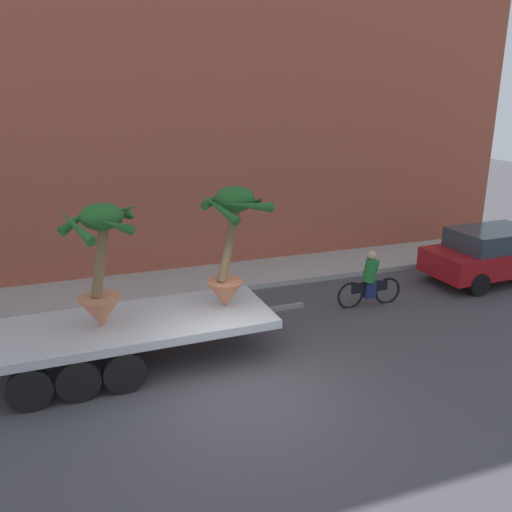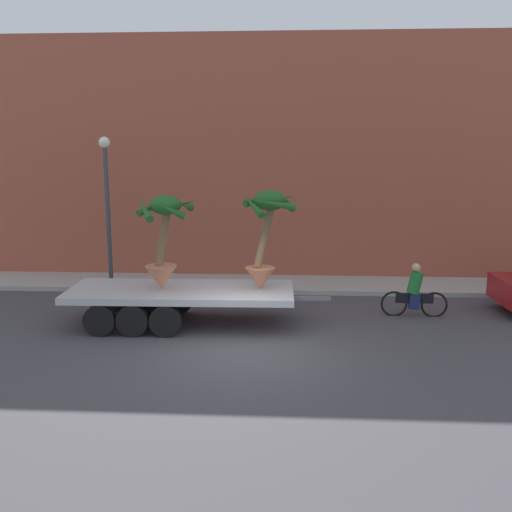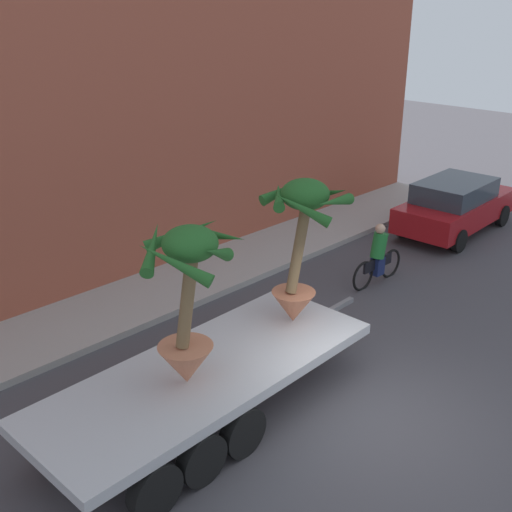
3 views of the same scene
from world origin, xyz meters
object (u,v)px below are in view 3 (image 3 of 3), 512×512
object	(u,v)px
cyclist	(378,257)
parked_car	(455,205)
potted_palm_rear	(188,301)
potted_palm_middle	(301,241)
flatbed_trailer	(195,385)

from	to	relation	value
cyclist	parked_car	size ratio (longest dim) A/B	0.41
potted_palm_rear	potted_palm_middle	size ratio (longest dim) A/B	0.95
flatbed_trailer	parked_car	size ratio (longest dim) A/B	1.56
cyclist	parked_car	bearing A→B (deg)	5.83
flatbed_trailer	potted_palm_middle	distance (m)	3.06
potted_palm_middle	potted_palm_rear	bearing A→B (deg)	-177.37
potted_palm_rear	parked_car	distance (m)	11.53
cyclist	parked_car	distance (m)	4.59
cyclist	flatbed_trailer	bearing A→B (deg)	-170.63
potted_palm_rear	potted_palm_middle	xyz separation A→B (m)	(2.64, 0.12, 0.18)
flatbed_trailer	parked_car	distance (m)	11.29
potted_palm_rear	parked_car	world-z (taller)	potted_palm_rear
flatbed_trailer	cyclist	distance (m)	6.71
potted_palm_middle	cyclist	size ratio (longest dim) A/B	1.42
flatbed_trailer	parked_car	world-z (taller)	parked_car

